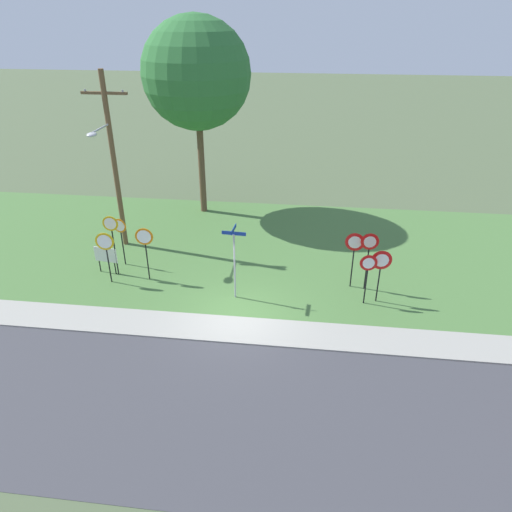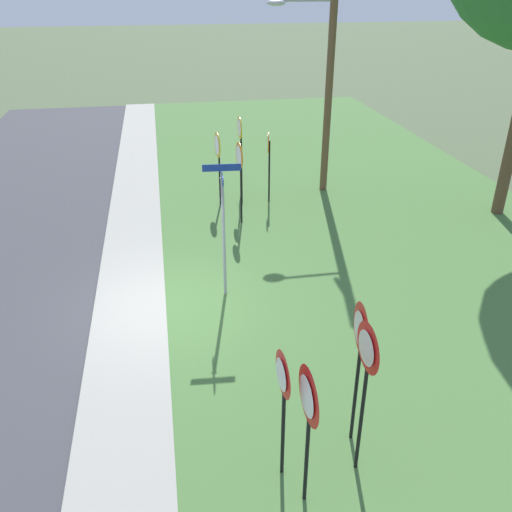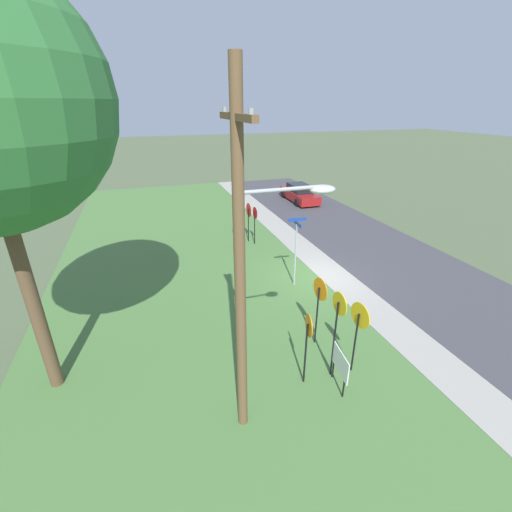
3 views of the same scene
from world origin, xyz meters
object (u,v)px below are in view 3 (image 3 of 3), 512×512
(stop_sign_far_center, at_px, (338,318))
(parked_sedan_distant, at_px, (299,193))
(notice_board, at_px, (340,364))
(stop_sign_far_left, at_px, (319,297))
(street_name_post, at_px, (296,246))
(stop_sign_near_right, at_px, (308,335))
(yield_sign_near_right, at_px, (235,213))
(stop_sign_near_left, at_px, (359,323))
(yield_sign_far_left, at_px, (236,217))
(yield_sign_near_left, at_px, (249,213))
(yield_sign_far_right, at_px, (255,217))
(utility_pole, at_px, (246,263))

(stop_sign_far_center, height_order, parked_sedan_distant, stop_sign_far_center)
(stop_sign_far_center, bearing_deg, notice_board, 168.35)
(stop_sign_far_left, relative_size, stop_sign_far_center, 0.87)
(stop_sign_far_center, relative_size, street_name_post, 0.90)
(stop_sign_near_right, height_order, yield_sign_near_right, yield_sign_near_right)
(yield_sign_near_right, bearing_deg, stop_sign_near_left, -178.36)
(yield_sign_far_left, bearing_deg, yield_sign_near_left, -41.77)
(stop_sign_far_left, relative_size, yield_sign_far_right, 1.12)
(yield_sign_far_left, relative_size, street_name_post, 0.80)
(yield_sign_near_left, height_order, parked_sedan_distant, yield_sign_near_left)
(stop_sign_near_right, xyz_separation_m, yield_sign_far_right, (10.78, -1.98, -0.03))
(yield_sign_near_left, distance_m, yield_sign_far_right, 0.56)
(street_name_post, relative_size, notice_board, 2.52)
(stop_sign_far_center, bearing_deg, yield_sign_near_right, -1.45)
(street_name_post, bearing_deg, yield_sign_far_left, 20.44)
(yield_sign_near_right, height_order, notice_board, yield_sign_near_right)
(yield_sign_near_right, distance_m, street_name_post, 5.49)
(yield_sign_far_right, distance_m, utility_pole, 12.55)
(yield_sign_near_left, relative_size, street_name_post, 0.73)
(stop_sign_far_left, bearing_deg, yield_sign_near_right, -3.26)
(stop_sign_far_left, height_order, parked_sedan_distant, stop_sign_far_left)
(stop_sign_near_left, xyz_separation_m, yield_sign_near_right, (10.91, 0.75, 0.22))
(yield_sign_near_left, relative_size, yield_sign_far_right, 1.05)
(stop_sign_far_left, relative_size, utility_pole, 0.30)
(stop_sign_near_right, relative_size, yield_sign_far_right, 1.05)
(stop_sign_near_right, xyz_separation_m, yield_sign_near_left, (11.29, -1.77, 0.06))
(stop_sign_near_left, height_order, yield_sign_near_left, stop_sign_near_left)
(stop_sign_far_left, xyz_separation_m, street_name_post, (4.00, -0.98, 0.07))
(street_name_post, bearing_deg, utility_pole, 151.16)
(utility_pole, bearing_deg, yield_sign_far_right, -18.90)
(stop_sign_far_center, bearing_deg, yield_sign_near_left, -6.08)
(street_name_post, bearing_deg, stop_sign_near_right, 163.10)
(parked_sedan_distant, bearing_deg, yield_sign_near_right, 136.77)
(stop_sign_far_left, bearing_deg, stop_sign_near_right, 138.08)
(street_name_post, bearing_deg, yield_sign_near_right, 17.51)
(yield_sign_near_left, distance_m, yield_sign_far_left, 1.43)
(stop_sign_near_right, relative_size, yield_sign_far_left, 0.91)
(stop_sign_far_left, xyz_separation_m, stop_sign_far_center, (-1.52, 0.25, 0.24))
(stop_sign_far_center, relative_size, utility_pole, 0.34)
(yield_sign_far_left, height_order, yield_sign_far_right, yield_sign_far_left)
(yield_sign_far_left, bearing_deg, notice_board, -174.69)
(stop_sign_far_left, relative_size, street_name_post, 0.78)
(yield_sign_far_right, distance_m, street_name_post, 5.24)
(street_name_post, xyz_separation_m, notice_board, (-6.03, 1.32, -1.03))
(stop_sign_near_right, relative_size, stop_sign_far_left, 0.94)
(stop_sign_far_center, bearing_deg, yield_sign_far_left, -0.75)
(stop_sign_near_right, xyz_separation_m, stop_sign_far_center, (0.02, -0.90, 0.38))
(yield_sign_far_left, bearing_deg, parked_sedan_distant, -37.53)
(stop_sign_far_left, distance_m, street_name_post, 4.12)
(notice_board, bearing_deg, yield_sign_far_left, 8.66)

